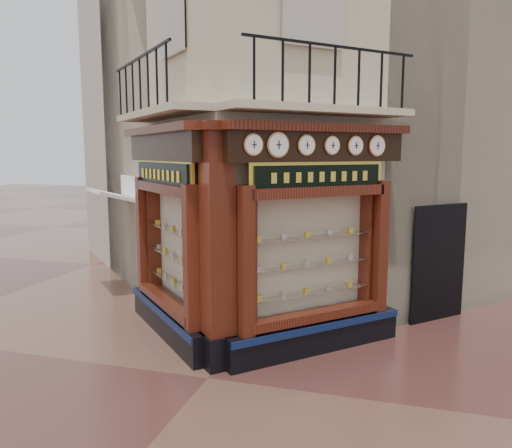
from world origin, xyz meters
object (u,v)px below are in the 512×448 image
at_px(clock_f, 377,146).
at_px(awning, 116,294).
at_px(clock_c, 306,145).
at_px(signboard_right, 319,177).
at_px(clock_b, 278,145).
at_px(clock_d, 332,145).
at_px(corner_pilaster, 218,250).
at_px(clock_e, 355,146).
at_px(clock_a, 253,145).
at_px(signboard_left, 162,175).

distance_m(clock_f, awning, 7.42).
distance_m(clock_c, clock_f, 1.50).
relative_size(clock_f, signboard_right, 0.19).
relative_size(clock_b, clock_d, 1.28).
xyz_separation_m(corner_pilaster, clock_e, (2.00, 1.40, 1.67)).
bearing_deg(clock_a, clock_c, 0.00).
distance_m(clock_c, awning, 6.86).
relative_size(clock_a, clock_c, 1.00).
height_order(clock_d, awning, clock_d).
relative_size(awning, signboard_right, 0.82).
xyz_separation_m(clock_a, clock_c, (0.69, 0.69, 0.00)).
relative_size(clock_a, clock_e, 1.01).
distance_m(corner_pilaster, signboard_left, 2.12).
bearing_deg(clock_b, clock_c, 0.00).
bearing_deg(signboard_left, clock_e, -128.62).
bearing_deg(clock_c, awning, 108.97).
xyz_separation_m(corner_pilaster, clock_f, (2.35, 1.74, 1.67)).
bearing_deg(clock_f, clock_d, -180.00).
height_order(clock_d, signboard_right, clock_d).
bearing_deg(signboard_left, clock_c, -141.82).
height_order(awning, signboard_right, signboard_right).
bearing_deg(awning, clock_c, -161.03).
xyz_separation_m(clock_a, awning, (-4.55, 3.25, -3.62)).
xyz_separation_m(clock_d, signboard_right, (-0.19, -0.03, -0.52)).
bearing_deg(clock_a, corner_pilaster, 134.50).
height_order(clock_a, clock_f, clock_f).
relative_size(clock_a, clock_b, 0.84).
xyz_separation_m(corner_pilaster, clock_c, (1.29, 0.68, 1.67)).
height_order(clock_e, awning, clock_e).
bearing_deg(signboard_right, clock_f, -5.53).
xyz_separation_m(clock_d, signboard_left, (-3.11, -0.03, -0.52)).
bearing_deg(signboard_right, corner_pilaster, 169.75).
bearing_deg(signboard_left, clock_a, -161.32).
bearing_deg(awning, clock_a, -170.53).
bearing_deg(awning, signboard_left, -176.85).
xyz_separation_m(clock_e, awning, (-5.96, 1.84, -3.62)).
distance_m(clock_f, signboard_right, 1.26).
distance_m(clock_e, signboard_right, 0.85).
xyz_separation_m(corner_pilaster, signboard_right, (1.46, 1.01, 1.15)).
xyz_separation_m(clock_b, clock_c, (0.38, 0.38, -0.00)).
relative_size(clock_d, clock_f, 0.85).
relative_size(clock_d, clock_e, 0.95).
distance_m(clock_b, clock_e, 1.55).
distance_m(clock_a, clock_e, 1.99).
bearing_deg(corner_pilaster, clock_f, -8.40).
bearing_deg(clock_e, signboard_right, 170.47).
bearing_deg(awning, clock_e, -152.19).
relative_size(clock_c, awning, 0.21).
distance_m(clock_a, clock_f, 2.47).
height_order(clock_c, awning, clock_c).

